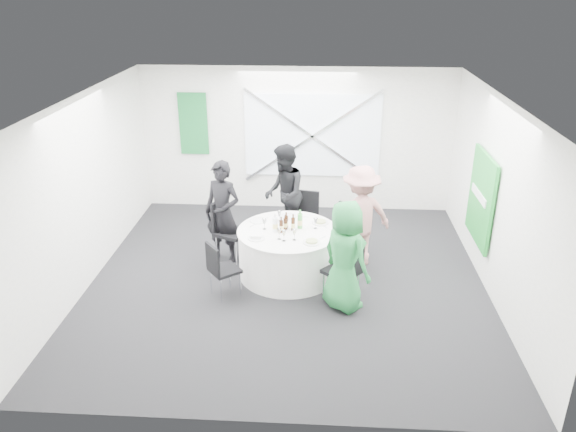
# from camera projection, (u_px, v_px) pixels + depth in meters

# --- Properties ---
(floor) EXTENTS (6.00, 6.00, 0.00)m
(floor) POSITION_uv_depth(u_px,v_px,m) (287.00, 280.00, 8.68)
(floor) COLOR black
(floor) RESTS_ON ground
(ceiling) EXTENTS (6.00, 6.00, 0.00)m
(ceiling) POSITION_uv_depth(u_px,v_px,m) (287.00, 100.00, 7.56)
(ceiling) COLOR white
(ceiling) RESTS_ON wall_back
(wall_back) EXTENTS (6.00, 0.00, 6.00)m
(wall_back) POSITION_uv_depth(u_px,v_px,m) (297.00, 140.00, 10.87)
(wall_back) COLOR silver
(wall_back) RESTS_ON floor
(wall_front) EXTENTS (6.00, 0.00, 6.00)m
(wall_front) POSITION_uv_depth(u_px,v_px,m) (268.00, 310.00, 5.37)
(wall_front) COLOR silver
(wall_front) RESTS_ON floor
(wall_left) EXTENTS (0.00, 6.00, 6.00)m
(wall_left) POSITION_uv_depth(u_px,v_px,m) (85.00, 192.00, 8.29)
(wall_left) COLOR silver
(wall_left) RESTS_ON floor
(wall_right) EXTENTS (0.00, 6.00, 6.00)m
(wall_right) POSITION_uv_depth(u_px,v_px,m) (498.00, 201.00, 7.95)
(wall_right) COLOR silver
(wall_right) RESTS_ON floor
(window_panel) EXTENTS (2.60, 0.03, 1.60)m
(window_panel) POSITION_uv_depth(u_px,v_px,m) (312.00, 136.00, 10.78)
(window_panel) COLOR silver
(window_panel) RESTS_ON wall_back
(window_brace_a) EXTENTS (2.63, 0.05, 1.84)m
(window_brace_a) POSITION_uv_depth(u_px,v_px,m) (312.00, 136.00, 10.74)
(window_brace_a) COLOR silver
(window_brace_a) RESTS_ON window_panel
(window_brace_b) EXTENTS (2.63, 0.05, 1.84)m
(window_brace_b) POSITION_uv_depth(u_px,v_px,m) (312.00, 136.00, 10.74)
(window_brace_b) COLOR silver
(window_brace_b) RESTS_ON window_panel
(green_banner) EXTENTS (0.55, 0.04, 1.20)m
(green_banner) POSITION_uv_depth(u_px,v_px,m) (193.00, 124.00, 10.82)
(green_banner) COLOR #146835
(green_banner) RESTS_ON wall_back
(green_sign) EXTENTS (0.05, 1.20, 1.40)m
(green_sign) POSITION_uv_depth(u_px,v_px,m) (481.00, 198.00, 8.58)
(green_sign) COLOR green
(green_sign) RESTS_ON wall_right
(banquet_table) EXTENTS (1.56, 1.56, 0.76)m
(banquet_table) POSITION_uv_depth(u_px,v_px,m) (288.00, 253.00, 8.71)
(banquet_table) COLOR white
(banquet_table) RESTS_ON floor
(chair_back) EXTENTS (0.49, 0.49, 0.91)m
(chair_back) POSITION_uv_depth(u_px,v_px,m) (306.00, 213.00, 9.75)
(chair_back) COLOR black
(chair_back) RESTS_ON floor
(chair_back_left) EXTENTS (0.62, 0.62, 1.03)m
(chair_back_left) POSITION_uv_depth(u_px,v_px,m) (227.00, 225.00, 9.10)
(chair_back_left) COLOR black
(chair_back_left) RESTS_ON floor
(chair_back_right) EXTENTS (0.58, 0.57, 0.90)m
(chair_back_right) POSITION_uv_depth(u_px,v_px,m) (341.00, 227.00, 9.24)
(chair_back_right) COLOR black
(chair_back_right) RESTS_ON floor
(chair_front_right) EXTENTS (0.62, 0.62, 0.97)m
(chair_front_right) POSITION_uv_depth(u_px,v_px,m) (347.00, 267.00, 7.87)
(chair_front_right) COLOR black
(chair_front_right) RESTS_ON floor
(chair_front_left) EXTENTS (0.55, 0.55, 0.86)m
(chair_front_left) POSITION_uv_depth(u_px,v_px,m) (220.00, 266.00, 8.05)
(chair_front_left) COLOR black
(chair_front_left) RESTS_ON floor
(person_man_back_left) EXTENTS (0.72, 0.60, 1.70)m
(person_man_back_left) POSITION_uv_depth(u_px,v_px,m) (223.00, 213.00, 8.97)
(person_man_back_left) COLOR black
(person_man_back_left) RESTS_ON floor
(person_man_back) EXTENTS (0.56, 0.89, 1.74)m
(person_man_back) POSITION_uv_depth(u_px,v_px,m) (284.00, 194.00, 9.67)
(person_man_back) COLOR black
(person_man_back) RESTS_ON floor
(person_woman_pink) EXTENTS (1.18, 0.87, 1.66)m
(person_woman_pink) POSITION_uv_depth(u_px,v_px,m) (360.00, 216.00, 8.89)
(person_woman_pink) COLOR tan
(person_woman_pink) RESTS_ON floor
(person_woman_green) EXTENTS (0.91, 0.92, 1.61)m
(person_woman_green) POSITION_uv_depth(u_px,v_px,m) (345.00, 256.00, 7.68)
(person_woman_green) COLOR #23823D
(person_woman_green) RESTS_ON floor
(plate_back) EXTENTS (0.28, 0.28, 0.01)m
(plate_back) POSITION_uv_depth(u_px,v_px,m) (288.00, 216.00, 9.03)
(plate_back) COLOR white
(plate_back) RESTS_ON banquet_table
(plate_back_left) EXTENTS (0.28, 0.28, 0.01)m
(plate_back_left) POSITION_uv_depth(u_px,v_px,m) (259.00, 220.00, 8.88)
(plate_back_left) COLOR white
(plate_back_left) RESTS_ON banquet_table
(plate_back_right) EXTENTS (0.26, 0.26, 0.04)m
(plate_back_right) POSITION_uv_depth(u_px,v_px,m) (320.00, 222.00, 8.80)
(plate_back_right) COLOR white
(plate_back_right) RESTS_ON banquet_table
(plate_front_right) EXTENTS (0.26, 0.26, 0.04)m
(plate_front_right) POSITION_uv_depth(u_px,v_px,m) (312.00, 242.00, 8.16)
(plate_front_right) COLOR white
(plate_front_right) RESTS_ON banquet_table
(plate_front_left) EXTENTS (0.25, 0.25, 0.01)m
(plate_front_left) POSITION_uv_depth(u_px,v_px,m) (256.00, 238.00, 8.29)
(plate_front_left) COLOR white
(plate_front_left) RESTS_ON banquet_table
(napkin) EXTENTS (0.16, 0.11, 0.04)m
(napkin) POSITION_uv_depth(u_px,v_px,m) (256.00, 236.00, 8.28)
(napkin) COLOR white
(napkin) RESTS_ON plate_front_left
(beer_bottle_a) EXTENTS (0.06, 0.06, 0.24)m
(beer_bottle_a) POSITION_uv_depth(u_px,v_px,m) (285.00, 224.00, 8.56)
(beer_bottle_a) COLOR #3B1B0A
(beer_bottle_a) RESTS_ON banquet_table
(beer_bottle_b) EXTENTS (0.06, 0.06, 0.26)m
(beer_bottle_b) POSITION_uv_depth(u_px,v_px,m) (286.00, 222.00, 8.60)
(beer_bottle_b) COLOR #3B1B0A
(beer_bottle_b) RESTS_ON banquet_table
(beer_bottle_c) EXTENTS (0.06, 0.06, 0.26)m
(beer_bottle_c) POSITION_uv_depth(u_px,v_px,m) (293.00, 224.00, 8.52)
(beer_bottle_c) COLOR #3B1B0A
(beer_bottle_c) RESTS_ON banquet_table
(beer_bottle_d) EXTENTS (0.06, 0.06, 0.25)m
(beer_bottle_d) POSITION_uv_depth(u_px,v_px,m) (281.00, 227.00, 8.46)
(beer_bottle_d) COLOR #3B1B0A
(beer_bottle_d) RESTS_ON banquet_table
(green_water_bottle) EXTENTS (0.08, 0.08, 0.30)m
(green_water_bottle) POSITION_uv_depth(u_px,v_px,m) (300.00, 221.00, 8.59)
(green_water_bottle) COLOR green
(green_water_bottle) RESTS_ON banquet_table
(clear_water_bottle) EXTENTS (0.08, 0.08, 0.29)m
(clear_water_bottle) POSITION_uv_depth(u_px,v_px,m) (275.00, 225.00, 8.48)
(clear_water_bottle) COLOR white
(clear_water_bottle) RESTS_ON banquet_table
(wine_glass_a) EXTENTS (0.07, 0.07, 0.17)m
(wine_glass_a) POSITION_uv_depth(u_px,v_px,m) (279.00, 214.00, 8.84)
(wine_glass_a) COLOR white
(wine_glass_a) RESTS_ON banquet_table
(wine_glass_b) EXTENTS (0.07, 0.07, 0.17)m
(wine_glass_b) POSITION_uv_depth(u_px,v_px,m) (284.00, 233.00, 8.17)
(wine_glass_b) COLOR white
(wine_glass_b) RESTS_ON banquet_table
(wine_glass_c) EXTENTS (0.07, 0.07, 0.17)m
(wine_glass_c) POSITION_uv_depth(u_px,v_px,m) (294.00, 232.00, 8.20)
(wine_glass_c) COLOR white
(wine_glass_c) RESTS_ON banquet_table
(wine_glass_d) EXTENTS (0.07, 0.07, 0.17)m
(wine_glass_d) POSITION_uv_depth(u_px,v_px,m) (279.00, 231.00, 8.23)
(wine_glass_d) COLOR white
(wine_glass_d) RESTS_ON banquet_table
(wine_glass_e) EXTENTS (0.07, 0.07, 0.17)m
(wine_glass_e) POSITION_uv_depth(u_px,v_px,m) (316.00, 221.00, 8.58)
(wine_glass_e) COLOR white
(wine_glass_e) RESTS_ON banquet_table
(wine_glass_f) EXTENTS (0.07, 0.07, 0.17)m
(wine_glass_f) POSITION_uv_depth(u_px,v_px,m) (264.00, 222.00, 8.55)
(wine_glass_f) COLOR white
(wine_glass_f) RESTS_ON banquet_table
(fork_a) EXTENTS (0.15, 0.03, 0.01)m
(fork_a) POSITION_uv_depth(u_px,v_px,m) (304.00, 217.00, 9.03)
(fork_a) COLOR silver
(fork_a) RESTS_ON banquet_table
(knife_a) EXTENTS (0.15, 0.02, 0.01)m
(knife_a) POSITION_uv_depth(u_px,v_px,m) (282.00, 216.00, 9.08)
(knife_a) COLOR silver
(knife_a) RESTS_ON banquet_table
(fork_b) EXTENTS (0.09, 0.14, 0.01)m
(fork_b) POSITION_uv_depth(u_px,v_px,m) (265.00, 219.00, 8.96)
(fork_b) COLOR silver
(fork_b) RESTS_ON banquet_table
(knife_b) EXTENTS (0.09, 0.13, 0.01)m
(knife_b) POSITION_uv_depth(u_px,v_px,m) (253.00, 225.00, 8.72)
(knife_b) COLOR silver
(knife_b) RESTS_ON banquet_table
(fork_c) EXTENTS (0.10, 0.13, 0.01)m
(fork_c) POSITION_uv_depth(u_px,v_px,m) (310.00, 244.00, 8.12)
(fork_c) COLOR silver
(fork_c) RESTS_ON banquet_table
(knife_c) EXTENTS (0.11, 0.12, 0.01)m
(knife_c) POSITION_uv_depth(u_px,v_px,m) (323.00, 238.00, 8.32)
(knife_c) COLOR silver
(knife_c) RESTS_ON banquet_table
(fork_d) EXTENTS (0.10, 0.13, 0.01)m
(fork_d) POSITION_uv_depth(u_px,v_px,m) (324.00, 226.00, 8.69)
(fork_d) COLOR silver
(fork_d) RESTS_ON banquet_table
(knife_d) EXTENTS (0.08, 0.14, 0.01)m
(knife_d) POSITION_uv_depth(u_px,v_px,m) (315.00, 220.00, 8.91)
(knife_d) COLOR silver
(knife_d) RESTS_ON banquet_table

